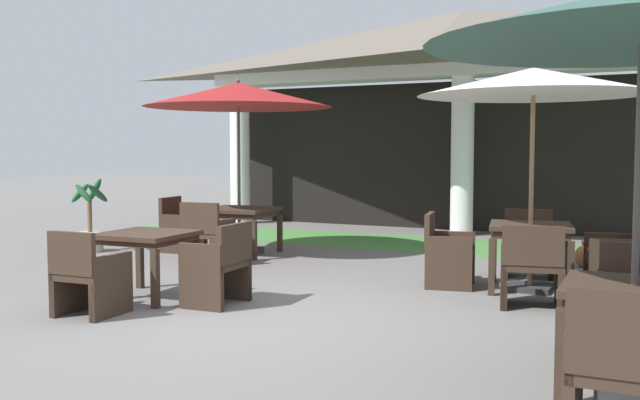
{
  "coord_description": "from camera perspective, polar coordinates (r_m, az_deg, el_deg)",
  "views": [
    {
      "loc": [
        3.51,
        -5.67,
        1.6
      ],
      "look_at": [
        -0.24,
        1.91,
        1.0
      ],
      "focal_mm": 40.01,
      "sensor_mm": 36.0,
      "label": 1
    }
  ],
  "objects": [
    {
      "name": "ground_plane",
      "position": [
        6.86,
        -5.35,
        -9.45
      ],
      "size": [
        60.0,
        60.0,
        0.0
      ],
      "primitive_type": "plane",
      "color": "slate"
    },
    {
      "name": "background_pavilion",
      "position": [
        13.75,
        11.54,
        11.03
      ],
      "size": [
        10.98,
        3.02,
        4.15
      ],
      "color": "white",
      "rests_on": "ground"
    },
    {
      "name": "lawn_strip",
      "position": [
        12.12,
        9.26,
        -3.58
      ],
      "size": [
        12.78,
        2.03,
        0.01
      ],
      "primitive_type": "cube",
      "color": "#47843D",
      "rests_on": "ground"
    },
    {
      "name": "patio_table_near_foreground",
      "position": [
        8.43,
        16.47,
        -2.57
      ],
      "size": [
        1.05,
        1.05,
        0.76
      ],
      "rotation": [
        0.0,
        0.0,
        0.19
      ],
      "color": "#38281E",
      "rests_on": "ground"
    },
    {
      "name": "patio_umbrella_near_foreground",
      "position": [
        8.41,
        16.71,
        8.92
      ],
      "size": [
        2.59,
        2.59,
        2.57
      ],
      "color": "#2D2D2D",
      "rests_on": "ground"
    },
    {
      "name": "patio_chair_near_foreground_west",
      "position": [
        8.49,
        10.14,
        -4.15
      ],
      "size": [
        0.65,
        0.69,
        0.86
      ],
      "rotation": [
        0.0,
        0.0,
        -1.38
      ],
      "color": "#38281E",
      "rests_on": "ground"
    },
    {
      "name": "patio_chair_near_foreground_north",
      "position": [
        9.37,
        16.32,
        -3.35
      ],
      "size": [
        0.69,
        0.6,
        0.84
      ],
      "rotation": [
        0.0,
        0.0,
        -2.95
      ],
      "color": "#38281E",
      "rests_on": "ground"
    },
    {
      "name": "patio_chair_near_foreground_east",
      "position": [
        8.53,
        22.69,
        -4.37
      ],
      "size": [
        0.7,
        0.72,
        0.82
      ],
      "rotation": [
        0.0,
        0.0,
        -4.52
      ],
      "color": "#38281E",
      "rests_on": "ground"
    },
    {
      "name": "patio_chair_near_foreground_south",
      "position": [
        7.54,
        16.6,
        -5.17
      ],
      "size": [
        0.71,
        0.69,
        0.86
      ],
      "rotation": [
        0.0,
        0.0,
        0.19
      ],
      "color": "#38281E",
      "rests_on": "ground"
    },
    {
      "name": "patio_table_mid_left",
      "position": [
        10.94,
        -6.48,
        -1.13
      ],
      "size": [
        1.11,
        1.11,
        0.71
      ],
      "rotation": [
        0.0,
        0.0,
        0.11
      ],
      "color": "#38281E",
      "rests_on": "ground"
    },
    {
      "name": "patio_umbrella_mid_left",
      "position": [
        10.92,
        -6.55,
        8.21
      ],
      "size": [
        2.84,
        2.84,
        2.67
      ],
      "color": "#2D2D2D",
      "rests_on": "ground"
    },
    {
      "name": "patio_chair_mid_left_west",
      "position": [
        11.45,
        -11.02,
        -2.09
      ],
      "size": [
        0.59,
        0.65,
        0.85
      ],
      "rotation": [
        0.0,
        0.0,
        -1.46
      ],
      "color": "#38281E",
      "rests_on": "ground"
    },
    {
      "name": "patio_chair_mid_left_south",
      "position": [
        10.07,
        -9.04,
        -2.78
      ],
      "size": [
        0.66,
        0.59,
        0.88
      ],
      "rotation": [
        0.0,
        0.0,
        0.11
      ],
      "color": "#38281E",
      "rests_on": "ground"
    },
    {
      "name": "patio_table_mid_right",
      "position": [
        7.91,
        -13.71,
        -3.23
      ],
      "size": [
        0.93,
        0.93,
        0.71
      ],
      "rotation": [
        0.0,
        0.0,
        0.05
      ],
      "color": "#38281E",
      "rests_on": "ground"
    },
    {
      "name": "patio_chair_mid_right_east",
      "position": [
        7.43,
        -8.08,
        -5.16
      ],
      "size": [
        0.53,
        0.66,
        0.85
      ],
      "rotation": [
        0.0,
        0.0,
        -4.66
      ],
      "color": "#38281E",
      "rests_on": "ground"
    },
    {
      "name": "patio_chair_mid_right_south",
      "position": [
        7.25,
        -18.02,
        -5.8
      ],
      "size": [
        0.57,
        0.6,
        0.83
      ],
      "rotation": [
        0.0,
        0.0,
        0.05
      ],
      "color": "#38281E",
      "rests_on": "ground"
    },
    {
      "name": "patio_table_far_back",
      "position": [
        5.02,
        23.82,
        -7.38
      ],
      "size": [
        0.88,
        0.88,
        0.74
      ],
      "rotation": [
        0.0,
        0.0,
        0.02
      ],
      "color": "#38281E",
      "rests_on": "ground"
    },
    {
      "name": "patio_chair_far_back_north",
      "position": [
        6.01,
        23.95,
        -7.79
      ],
      "size": [
        0.59,
        0.51,
        0.87
      ],
      "rotation": [
        0.0,
        0.0,
        -3.12
      ],
      "color": "#38281E",
      "rests_on": "ground"
    },
    {
      "name": "patio_chair_far_back_south",
      "position": [
        4.14,
        23.45,
        -12.77
      ],
      "size": [
        0.63,
        0.54,
        0.9
      ],
      "rotation": [
        0.0,
        0.0,
        0.02
      ],
      "color": "#38281E",
      "rests_on": "ground"
    },
    {
      "name": "potted_palm_left_edge",
      "position": [
        11.75,
        -17.92,
        -2.18
      ],
      "size": [
        0.49,
        0.44,
        1.17
      ],
      "color": "#B2AD9E",
      "rests_on": "ground"
    },
    {
      "name": "terracotta_urn",
      "position": [
        10.34,
        20.36,
        -4.24
      ],
      "size": [
        0.25,
        0.25,
        0.38
      ],
      "color": "#9E5633",
      "rests_on": "ground"
    }
  ]
}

